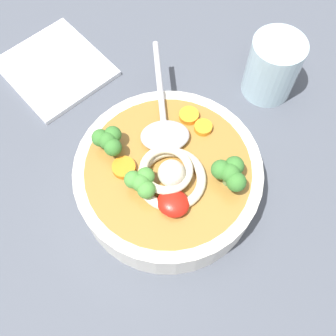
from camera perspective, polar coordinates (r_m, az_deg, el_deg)
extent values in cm
cube|color=#474C56|center=(53.88, 1.71, -3.06)|extent=(108.24, 108.24, 3.28)
cylinder|color=silver|center=(49.45, 0.00, -1.51)|extent=(22.79, 22.79, 5.90)
cylinder|color=olive|center=(49.24, 0.00, -1.40)|extent=(20.05, 20.05, 5.43)
torus|color=beige|center=(45.65, 0.09, -1.33)|extent=(8.11, 8.11, 1.12)
torus|color=beige|center=(45.09, -0.27, -0.21)|extent=(8.69, 8.69, 1.01)
sphere|color=beige|center=(44.34, 0.09, -0.54)|extent=(3.15, 3.15, 3.15)
ellipsoid|color=#B7B7BC|center=(47.99, -0.44, 4.68)|extent=(7.44, 7.03, 1.60)
cylinder|color=#B7B7BC|center=(52.23, -1.18, 11.73)|extent=(9.17, 12.80, 0.80)
ellipsoid|color=#B2190F|center=(44.10, 0.75, -5.09)|extent=(3.75, 3.38, 1.69)
cylinder|color=#7A9E60|center=(45.16, -3.84, -2.99)|extent=(1.05, 1.05, 1.12)
sphere|color=#478938|center=(43.71, -3.96, -2.17)|extent=(2.06, 2.06, 2.06)
sphere|color=#478938|center=(44.16, -5.09, -1.67)|extent=(2.06, 2.06, 2.06)
sphere|color=#478938|center=(43.44, -3.15, -3.17)|extent=(2.06, 2.06, 2.06)
sphere|color=#478938|center=(44.19, -3.26, -1.18)|extent=(2.06, 2.06, 2.06)
cylinder|color=#7A9E60|center=(45.98, 8.69, -1.68)|extent=(1.16, 1.16, 1.24)
sphere|color=#38752D|center=(44.41, 9.00, -0.74)|extent=(2.27, 2.27, 2.27)
sphere|color=#38752D|center=(44.69, 7.66, -0.21)|extent=(2.27, 2.27, 2.27)
sphere|color=#38752D|center=(44.25, 9.95, -1.81)|extent=(2.27, 2.27, 2.27)
sphere|color=#38752D|center=(45.07, 9.58, 0.31)|extent=(2.27, 2.27, 2.27)
cylinder|color=#7A9E60|center=(47.94, -8.47, 2.94)|extent=(1.07, 1.07, 1.15)
sphere|color=#38752D|center=(46.54, -8.74, 3.91)|extent=(2.11, 2.11, 2.11)
sphere|color=#38752D|center=(47.11, -9.77, 4.33)|extent=(2.11, 2.11, 2.11)
sphere|color=#38752D|center=(46.14, -7.99, 3.00)|extent=(2.11, 2.11, 2.11)
sphere|color=#38752D|center=(47.06, -8.01, 4.79)|extent=(2.11, 2.11, 2.11)
cylinder|color=orange|center=(46.68, -6.41, 0.06)|extent=(2.80, 2.80, 0.77)
cylinder|color=orange|center=(50.13, 3.05, 7.60)|extent=(2.49, 2.49, 0.78)
cylinder|color=orange|center=(49.32, 5.12, 5.88)|extent=(2.25, 2.25, 0.75)
cylinder|color=silver|center=(58.84, 14.90, 13.89)|extent=(7.38, 7.38, 9.19)
cube|color=white|center=(64.81, -16.00, 13.76)|extent=(18.69, 17.83, 0.80)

